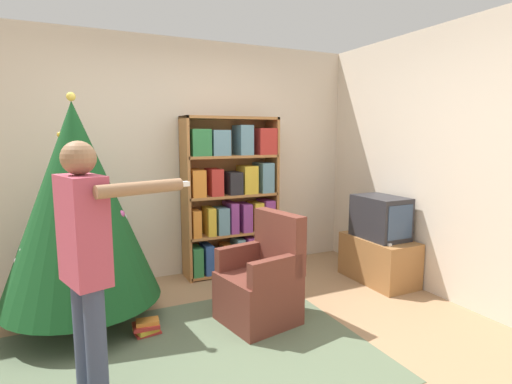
# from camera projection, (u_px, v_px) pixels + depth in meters

# --- Properties ---
(ground_plane) EXTENTS (14.00, 14.00, 0.00)m
(ground_plane) POSITION_uv_depth(u_px,v_px,m) (237.00, 357.00, 2.84)
(ground_plane) COLOR #9E7A56
(wall_back) EXTENTS (8.00, 0.10, 2.60)m
(wall_back) POSITION_uv_depth(u_px,v_px,m) (169.00, 160.00, 4.39)
(wall_back) COLOR beige
(wall_back) RESTS_ON ground_plane
(wall_right) EXTENTS (0.10, 8.00, 2.60)m
(wall_right) POSITION_uv_depth(u_px,v_px,m) (466.00, 165.00, 3.62)
(wall_right) COLOR beige
(wall_right) RESTS_ON ground_plane
(area_rug) EXTENTS (2.56, 1.83, 0.01)m
(area_rug) POSITION_uv_depth(u_px,v_px,m) (192.00, 358.00, 2.83)
(area_rug) COLOR #56664C
(area_rug) RESTS_ON ground_plane
(bookshelf) EXTENTS (1.08, 0.33, 1.77)m
(bookshelf) POSITION_uv_depth(u_px,v_px,m) (233.00, 199.00, 4.51)
(bookshelf) COLOR #A8703D
(bookshelf) RESTS_ON ground_plane
(tv_stand) EXTENTS (0.45, 0.82, 0.48)m
(tv_stand) POSITION_uv_depth(u_px,v_px,m) (378.00, 259.00, 4.31)
(tv_stand) COLOR #996638
(tv_stand) RESTS_ON ground_plane
(television) EXTENTS (0.39, 0.57, 0.45)m
(television) POSITION_uv_depth(u_px,v_px,m) (380.00, 217.00, 4.24)
(television) COLOR #28282D
(television) RESTS_ON tv_stand
(game_remote) EXTENTS (0.04, 0.12, 0.02)m
(game_remote) POSITION_uv_depth(u_px,v_px,m) (386.00, 244.00, 4.00)
(game_remote) COLOR white
(game_remote) RESTS_ON tv_stand
(christmas_tree) EXTENTS (1.25, 1.25, 1.90)m
(christmas_tree) POSITION_uv_depth(u_px,v_px,m) (78.00, 204.00, 3.21)
(christmas_tree) COLOR #4C3323
(christmas_tree) RESTS_ON ground_plane
(armchair) EXTENTS (0.66, 0.66, 0.92)m
(armchair) POSITION_uv_depth(u_px,v_px,m) (262.00, 284.00, 3.37)
(armchair) COLOR brown
(armchair) RESTS_ON ground_plane
(standing_person) EXTENTS (0.71, 0.45, 1.54)m
(standing_person) POSITION_uv_depth(u_px,v_px,m) (87.00, 259.00, 2.15)
(standing_person) COLOR #38425B
(standing_person) RESTS_ON ground_plane
(book_pile_near_tree) EXTENTS (0.22, 0.19, 0.12)m
(book_pile_near_tree) POSITION_uv_depth(u_px,v_px,m) (147.00, 327.00, 3.18)
(book_pile_near_tree) COLOR #B22D28
(book_pile_near_tree) RESTS_ON ground_plane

